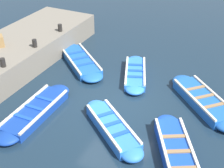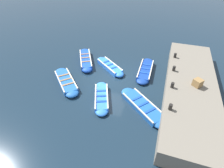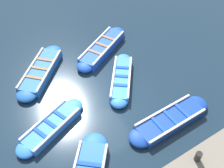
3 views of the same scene
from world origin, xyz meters
name	(u,v)px [view 3 (image 3 of 3)]	position (x,y,z in m)	size (l,w,h in m)	color
ground_plane	(100,101)	(0.00, 0.00, 0.00)	(120.00, 120.00, 0.00)	#162838
boat_inner_gap	(121,79)	(-0.50, 1.42, 0.18)	(3.13, 2.65, 0.41)	blue
boat_centre	(41,71)	(-2.89, -1.49, 0.18)	(3.34, 3.33, 0.41)	#1E59AD
boat_end_of_row	(170,120)	(2.39, 1.81, 0.16)	(1.02, 3.80, 0.38)	navy
boat_tucked	(51,126)	(0.19, -2.26, 0.15)	(1.91, 3.30, 0.36)	blue
boat_far_corner	(102,48)	(-2.83, 1.77, 0.20)	(2.60, 3.83, 0.46)	#1947B7
bollard_mid_south	(198,157)	(4.40, 0.97, 1.27)	(0.20, 0.20, 0.35)	black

